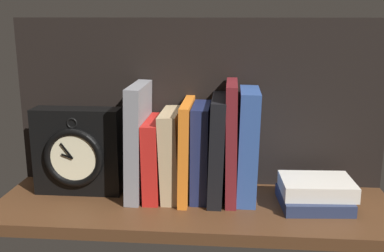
% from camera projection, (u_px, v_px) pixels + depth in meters
% --- Properties ---
extents(ground_plane, '(0.85, 0.27, 0.03)m').
position_uv_depth(ground_plane, '(193.00, 208.00, 0.98)').
color(ground_plane, '#4C2D19').
extents(back_panel, '(0.85, 0.01, 0.39)m').
position_uv_depth(back_panel, '(198.00, 103.00, 1.05)').
color(back_panel, black).
rests_on(back_panel, ground_plane).
extents(book_gray_chess, '(0.04, 0.16, 0.25)m').
position_uv_depth(book_gray_chess, '(138.00, 141.00, 1.00)').
color(book_gray_chess, gray).
rests_on(book_gray_chess, ground_plane).
extents(book_red_requiem, '(0.03, 0.15, 0.17)m').
position_uv_depth(book_red_requiem, '(155.00, 158.00, 1.00)').
color(book_red_requiem, red).
rests_on(book_red_requiem, ground_plane).
extents(book_tan_shortstories, '(0.04, 0.14, 0.19)m').
position_uv_depth(book_tan_shortstories, '(172.00, 154.00, 1.00)').
color(book_tan_shortstories, tan).
rests_on(book_tan_shortstories, ground_plane).
extents(book_orange_pandolfini, '(0.02, 0.16, 0.21)m').
position_uv_depth(book_orange_pandolfini, '(187.00, 150.00, 0.99)').
color(book_orange_pandolfini, orange).
rests_on(book_orange_pandolfini, ground_plane).
extents(book_navy_bierce, '(0.04, 0.13, 0.21)m').
position_uv_depth(book_navy_bierce, '(201.00, 151.00, 0.99)').
color(book_navy_bierce, '#192147').
rests_on(book_navy_bierce, ground_plane).
extents(book_black_skeptic, '(0.04, 0.16, 0.22)m').
position_uv_depth(book_black_skeptic, '(218.00, 148.00, 0.98)').
color(book_black_skeptic, black).
rests_on(book_black_skeptic, ground_plane).
extents(book_maroon_dawkins, '(0.03, 0.15, 0.26)m').
position_uv_depth(book_maroon_dawkins, '(231.00, 141.00, 0.98)').
color(book_maroon_dawkins, maroon).
rests_on(book_maroon_dawkins, ground_plane).
extents(book_blue_modern, '(0.04, 0.14, 0.24)m').
position_uv_depth(book_blue_modern, '(248.00, 145.00, 0.98)').
color(book_blue_modern, '#2D4C8E').
rests_on(book_blue_modern, ground_plane).
extents(framed_clock, '(0.19, 0.07, 0.19)m').
position_uv_depth(framed_clock, '(78.00, 152.00, 1.01)').
color(framed_clock, black).
rests_on(framed_clock, ground_plane).
extents(book_stack_side, '(0.16, 0.14, 0.06)m').
position_uv_depth(book_stack_side, '(315.00, 193.00, 0.96)').
color(book_stack_side, '#232D4C').
rests_on(book_stack_side, ground_plane).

